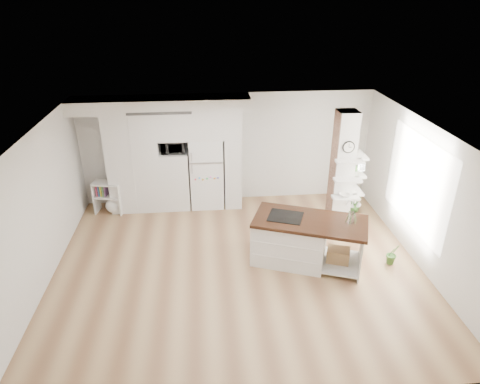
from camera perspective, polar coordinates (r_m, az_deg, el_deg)
The scene contains 14 objects.
floor at distance 8.42m, azimuth -0.25°, elevation -9.87°, with size 7.00×6.00×0.01m, color tan.
room at distance 7.50m, azimuth -0.28°, elevation 1.74°, with size 7.04×6.04×2.72m.
cabinet_wall at distance 10.12m, azimuth -9.86°, elevation 5.72°, with size 4.00×0.71×2.70m.
refrigerator at distance 10.32m, azimuth -4.48°, elevation 2.68°, with size 0.78×0.69×1.75m.
column at distance 9.20m, azimuth 14.02°, elevation 2.22°, with size 0.69×0.90×2.70m.
window at distance 8.88m, azimuth 22.52°, elevation 1.13°, with size 2.40×2.40×0.00m, color white.
pendant_light at distance 7.85m, azimuth 12.11°, elevation 4.37°, with size 0.12×0.12×0.10m, color white.
kitchen_island at distance 8.40m, azimuth 7.49°, elevation -6.20°, with size 2.32×1.68×1.52m.
bookshelf at distance 10.61m, azimuth -16.89°, elevation -0.95°, with size 0.72×0.49×0.78m.
floor_plant_a at distance 8.89m, azimuth 19.69°, elevation -7.77°, with size 0.24×0.20×0.44m, color #3D732E.
floor_plant_b at distance 10.62m, azimuth 15.10°, elevation -1.24°, with size 0.27×0.27×0.49m, color #3D732E.
microwave at distance 10.04m, azimuth -8.91°, elevation 6.03°, with size 0.54×0.37×0.30m, color #2D2D2D.
shelf_plant at distance 9.37m, azimuth 15.27°, elevation 3.65°, with size 0.27×0.23×0.30m, color #3D732E.
decor_bowl at distance 9.12m, azimuth 13.77°, elevation -0.38°, with size 0.22×0.22×0.05m, color white.
Camera 1 is at (-0.59, -6.82, 4.90)m, focal length 32.00 mm.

